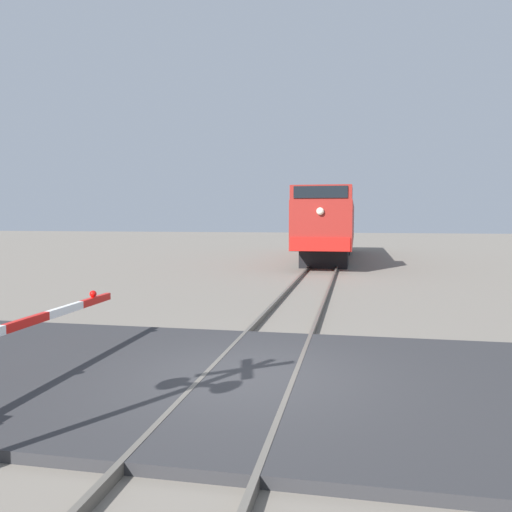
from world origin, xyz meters
TOP-DOWN VIEW (x-y plane):
  - ground_plane at (0.00, 0.00)m, footprint 160.00×160.00m
  - rail_track_left at (-0.72, 0.00)m, footprint 0.08×80.00m
  - rail_track_right at (0.72, 0.00)m, footprint 0.08×80.00m
  - road_surface at (0.00, 0.00)m, footprint 36.00×6.26m
  - locomotive at (0.00, 24.83)m, footprint 2.96×17.79m

SIDE VIEW (x-z plane):
  - ground_plane at x=0.00m, z-range 0.00..0.00m
  - road_surface at x=0.00m, z-range 0.00..0.14m
  - rail_track_left at x=-0.72m, z-range 0.00..0.15m
  - rail_track_right at x=0.72m, z-range 0.00..0.15m
  - locomotive at x=0.00m, z-range 0.04..4.22m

